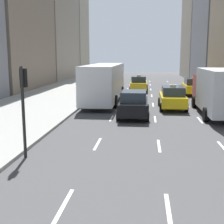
% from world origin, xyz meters
% --- Properties ---
extents(sidewalk_left, '(8.00, 66.00, 0.15)m').
position_xyz_m(sidewalk_left, '(-7.00, 27.00, 0.07)').
color(sidewalk_left, '#9E9E99').
rests_on(sidewalk_left, ground).
extents(lane_markings, '(5.72, 56.00, 0.01)m').
position_xyz_m(lane_markings, '(2.60, 23.00, 0.01)').
color(lane_markings, white).
rests_on(lane_markings, ground).
extents(taxi_lead, '(2.02, 4.40, 1.87)m').
position_xyz_m(taxi_lead, '(4.00, 24.08, 0.88)').
color(taxi_lead, yellow).
rests_on(taxi_lead, ground).
extents(taxi_second, '(2.02, 4.40, 1.87)m').
position_xyz_m(taxi_second, '(6.80, 33.10, 0.88)').
color(taxi_second, yellow).
rests_on(taxi_second, ground).
extents(taxi_fourth, '(2.02, 4.40, 1.87)m').
position_xyz_m(taxi_fourth, '(1.20, 35.68, 0.88)').
color(taxi_fourth, yellow).
rests_on(taxi_fourth, ground).
extents(sedan_black_near, '(2.02, 4.46, 1.76)m').
position_xyz_m(sedan_black_near, '(1.20, 20.51, 0.89)').
color(sedan_black_near, black).
rests_on(sedan_black_near, ground).
extents(city_bus, '(2.80, 11.61, 3.25)m').
position_xyz_m(city_bus, '(-1.61, 27.32, 1.79)').
color(city_bus, silver).
rests_on(city_bus, ground).
extents(box_truck, '(2.58, 8.40, 3.15)m').
position_xyz_m(box_truck, '(6.80, 21.72, 1.71)').
color(box_truck, maroon).
rests_on(box_truck, ground).
extents(traffic_light_pole, '(0.24, 0.42, 3.60)m').
position_xyz_m(traffic_light_pole, '(-2.75, 11.87, 2.41)').
color(traffic_light_pole, black).
rests_on(traffic_light_pole, ground).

